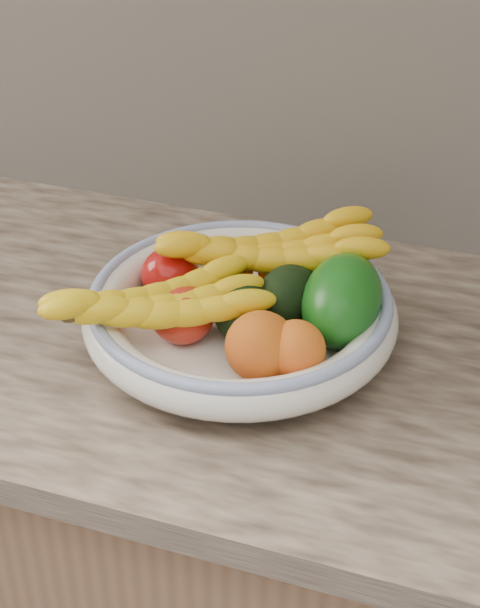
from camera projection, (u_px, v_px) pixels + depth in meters
name	position (u px, v px, depth m)	size (l,w,h in m)	color
kitchen_counter	(245.00, 561.00, 1.44)	(2.44, 0.66, 1.40)	brown
fruit_bowl	(240.00, 312.00, 1.15)	(0.39, 0.39, 0.08)	silver
clementine_back_left	(232.00, 269.00, 1.22)	(0.06, 0.06, 0.05)	orange
clementine_back_right	(278.00, 272.00, 1.22)	(0.05, 0.05, 0.05)	#DD4704
tomato_left	(170.00, 274.00, 1.20)	(0.08, 0.08, 0.07)	#A10E0C
tomato_near_left	(182.00, 315.00, 1.12)	(0.08, 0.08, 0.07)	red
avocado_center	(242.00, 308.00, 1.13)	(0.07, 0.10, 0.07)	black
avocado_right	(287.00, 296.00, 1.15)	(0.07, 0.11, 0.07)	black
green_mango	(342.00, 300.00, 1.12)	(0.10, 0.15, 0.10)	#0E4E0E
peach_front	(261.00, 346.00, 1.06)	(0.08, 0.08, 0.08)	orange
peach_right	(296.00, 349.00, 1.05)	(0.07, 0.07, 0.07)	orange
banana_bunch_back	(270.00, 256.00, 1.19)	(0.31, 0.11, 0.09)	yellow
banana_bunch_front	(156.00, 309.00, 1.10)	(0.29, 0.11, 0.08)	yellow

